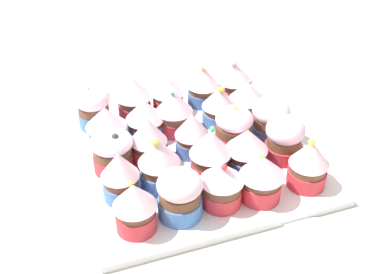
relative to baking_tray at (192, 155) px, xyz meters
The scene contains 28 objects.
ground_plane 2.10cm from the baking_tray, ahead, with size 180.00×180.00×3.00cm, color beige.
baking_tray is the anchor object (origin of this frame).
cupcake_0 18.74cm from the baking_tray, 133.95° to the right, with size 5.89×5.89×7.39cm.
cupcake_1 14.36cm from the baking_tray, 117.58° to the right, with size 6.54×6.54×7.14cm.
cupcake_2 13.15cm from the baking_tray, 88.58° to the right, with size 6.33×6.33×6.99cm.
cupcake_3 15.01cm from the baking_tray, 62.86° to the right, with size 5.43×5.43×7.70cm.
cupcake_4 18.43cm from the baking_tray, 43.30° to the right, with size 5.81×5.81×7.71cm.
cupcake_5 15.45cm from the baking_tray, 156.35° to the right, with size 6.30×6.30×7.40cm.
cupcake_6 9.85cm from the baking_tray, 139.91° to the right, with size 6.33×6.33×6.88cm.
cupcake_7 8.29cm from the baking_tray, 93.00° to the right, with size 5.64×5.64×7.87cm.
cupcake_8 10.16cm from the baking_tray, 50.26° to the right, with size 6.10×6.10×8.40cm.
cupcake_9 14.54cm from the baking_tray, 25.89° to the right, with size 6.12×6.12×7.18cm.
cupcake_10 13.47cm from the baking_tray, behind, with size 5.69×5.69×6.69cm.
cupcake_11 8.09cm from the baking_tray, behind, with size 6.16×6.16×7.67cm.
cupcake_12 4.31cm from the baking_tray, 97.95° to the left, with size 5.42×5.42×7.22cm.
cupcake_13 7.92cm from the baking_tray, ahead, with size 6.18×6.18×8.44cm.
cupcake_14 12.95cm from the baking_tray, ahead, with size 6.10×6.10×7.23cm.
cupcake_15 15.76cm from the baking_tray, 153.05° to the left, with size 5.88×5.88×7.64cm.
cupcake_16 10.53cm from the baking_tray, 132.16° to the left, with size 5.90×5.90×7.42cm.
cupcake_17 7.99cm from the baking_tray, 85.03° to the left, with size 5.95×5.95×7.44cm.
cupcake_18 10.17cm from the baking_tray, 42.32° to the left, with size 6.30×6.30×7.39cm.
cupcake_19 14.82cm from the baking_tray, 23.51° to the left, with size 6.30×6.30×7.40cm.
cupcake_20 18.98cm from the baking_tray, 136.16° to the left, with size 6.37×6.37×7.52cm.
cupcake_21 14.59cm from the baking_tray, 118.54° to the left, with size 6.21×6.21×7.20cm.
cupcake_22 14.14cm from the baking_tray, 90.03° to the left, with size 6.23×6.23×7.11cm.
cupcake_23 14.84cm from the baking_tray, 66.12° to the left, with size 6.00×6.00×7.32cm.
cupcake_24 18.79cm from the baking_tray, 46.20° to the left, with size 5.68×5.68×8.00cm.
napkin 27.79cm from the baking_tray, 28.00° to the left, with size 10.53×15.87×0.60cm, color white.
Camera 1 is at (58.30, -20.35, 48.73)cm, focal length 45.80 mm.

